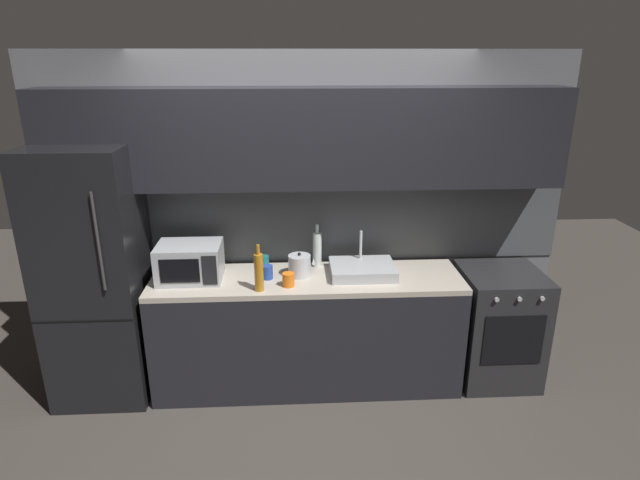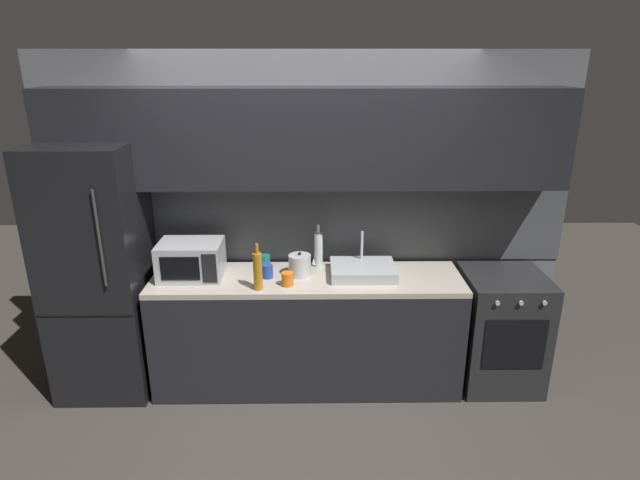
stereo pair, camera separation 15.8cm
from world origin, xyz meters
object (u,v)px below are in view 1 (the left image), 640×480
(mug_orange, at_px, (288,280))
(mug_blue, at_px, (267,272))
(refrigerator, at_px, (96,276))
(microwave, at_px, (190,262))
(oven_range, at_px, (497,325))
(wine_bottle_clear, at_px, (317,249))
(mug_teal, at_px, (264,262))
(wine_bottle_amber, at_px, (259,272))
(kettle, at_px, (300,265))

(mug_orange, relative_size, mug_blue, 0.96)
(mug_orange, bearing_deg, refrigerator, 173.82)
(microwave, xyz_separation_m, mug_blue, (0.56, -0.03, -0.08))
(oven_range, bearing_deg, mug_blue, -179.74)
(microwave, height_order, wine_bottle_clear, wine_bottle_clear)
(wine_bottle_clear, distance_m, mug_teal, 0.42)
(microwave, bearing_deg, refrigerator, -178.45)
(microwave, bearing_deg, wine_bottle_clear, 11.80)
(mug_teal, height_order, mug_blue, mug_blue)
(refrigerator, distance_m, wine_bottle_clear, 1.64)
(mug_teal, bearing_deg, oven_range, -6.53)
(refrigerator, height_order, wine_bottle_amber, refrigerator)
(microwave, relative_size, wine_bottle_amber, 1.35)
(kettle, height_order, wine_bottle_clear, wine_bottle_clear)
(mug_teal, bearing_deg, mug_blue, -80.74)
(kettle, relative_size, mug_teal, 2.12)
(mug_teal, bearing_deg, wine_bottle_clear, 1.05)
(kettle, relative_size, wine_bottle_clear, 0.59)
(kettle, distance_m, wine_bottle_clear, 0.24)
(microwave, xyz_separation_m, kettle, (0.80, 0.02, -0.05))
(mug_blue, bearing_deg, mug_orange, -42.67)
(mug_blue, bearing_deg, microwave, 177.17)
(oven_range, bearing_deg, wine_bottle_clear, 171.27)
(wine_bottle_clear, height_order, mug_blue, wine_bottle_clear)
(kettle, distance_m, mug_blue, 0.24)
(mug_blue, bearing_deg, wine_bottle_amber, -103.50)
(refrigerator, xyz_separation_m, oven_range, (3.03, -0.00, -0.50))
(microwave, bearing_deg, wine_bottle_amber, -24.15)
(oven_range, height_order, kettle, kettle)
(mug_orange, distance_m, mug_blue, 0.21)
(refrigerator, bearing_deg, oven_range, -0.02)
(wine_bottle_amber, xyz_separation_m, mug_orange, (0.20, 0.06, -0.09))
(wine_bottle_amber, height_order, mug_teal, wine_bottle_amber)
(kettle, xyz_separation_m, wine_bottle_amber, (-0.29, -0.25, 0.06))
(refrigerator, bearing_deg, wine_bottle_clear, 7.55)
(oven_range, height_order, wine_bottle_amber, wine_bottle_amber)
(refrigerator, distance_m, wine_bottle_amber, 1.22)
(oven_range, relative_size, wine_bottle_amber, 2.65)
(oven_range, distance_m, wine_bottle_amber, 1.94)
(refrigerator, distance_m, mug_orange, 1.40)
(refrigerator, bearing_deg, kettle, 1.30)
(refrigerator, bearing_deg, microwave, 1.55)
(oven_range, height_order, mug_teal, mug_teal)
(wine_bottle_clear, relative_size, mug_teal, 3.58)
(wine_bottle_amber, height_order, mug_orange, wine_bottle_amber)
(microwave, distance_m, mug_orange, 0.74)
(wine_bottle_amber, bearing_deg, wine_bottle_clear, 45.03)
(microwave, height_order, wine_bottle_amber, wine_bottle_amber)
(refrigerator, relative_size, wine_bottle_amber, 5.58)
(oven_range, xyz_separation_m, wine_bottle_clear, (-1.41, 0.22, 0.59))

